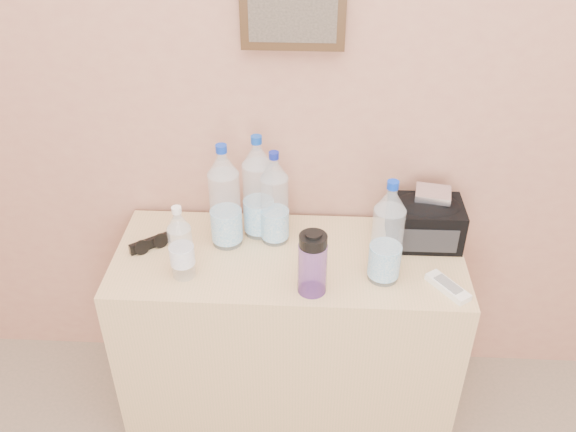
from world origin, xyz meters
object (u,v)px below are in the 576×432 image
object	(u,v)px
pet_large_a	(225,202)
foil_packet	(433,194)
dresser	(289,334)
nalgene_bottle	(313,263)
ac_remote	(448,287)
pet_large_b	(258,192)
toiletry_bag	(425,221)
pet_large_d	(387,237)
pet_large_c	(275,203)
pet_small	(181,246)
sunglasses	(150,243)

from	to	relation	value
pet_large_a	foil_packet	world-z (taller)	pet_large_a
dresser	foil_packet	size ratio (longest dim) A/B	10.22
nalgene_bottle	ac_remote	size ratio (longest dim) A/B	1.41
dresser	pet_large_b	xyz separation A→B (m)	(-0.10, 0.12, 0.50)
toiletry_bag	pet_large_d	bearing A→B (deg)	-126.78
pet_large_b	pet_large_d	bearing A→B (deg)	-28.64
pet_large_c	ac_remote	world-z (taller)	pet_large_c
pet_large_a	nalgene_bottle	size ratio (longest dim) A/B	1.72
dresser	ac_remote	bearing A→B (deg)	-16.01
pet_large_a	pet_large_d	size ratio (longest dim) A/B	1.05
pet_large_c	foil_packet	xyz separation A→B (m)	(0.50, 0.04, 0.03)
pet_large_c	nalgene_bottle	distance (m)	0.28
pet_large_d	ac_remote	distance (m)	0.24
dresser	pet_large_b	bearing A→B (deg)	129.87
pet_large_d	pet_large_c	bearing A→B (deg)	152.25
pet_large_a	pet_large_d	world-z (taller)	pet_large_a
pet_large_d	pet_small	size ratio (longest dim) A/B	1.38
pet_large_a	toiletry_bag	world-z (taller)	pet_large_a
pet_large_a	pet_large_b	xyz separation A→B (m)	(0.10, 0.06, 0.00)
pet_large_a	nalgene_bottle	bearing A→B (deg)	-38.46
dresser	pet_large_c	size ratio (longest dim) A/B	3.43
dresser	sunglasses	xyz separation A→B (m)	(-0.44, 0.02, 0.36)
pet_large_c	ac_remote	size ratio (longest dim) A/B	2.21
nalgene_bottle	foil_packet	bearing A→B (deg)	37.08
nalgene_bottle	sunglasses	distance (m)	0.56
pet_large_a	pet_large_b	bearing A→B (deg)	32.27
pet_large_c	nalgene_bottle	xyz separation A→B (m)	(0.12, -0.24, -0.04)
dresser	pet_large_d	xyz separation A→B (m)	(0.29, -0.09, 0.49)
pet_large_d	pet_large_b	bearing A→B (deg)	151.36
ac_remote	foil_packet	world-z (taller)	foil_packet
pet_large_a	pet_large_c	bearing A→B (deg)	9.24
pet_large_c	pet_large_b	bearing A→B (deg)	146.27
sunglasses	foil_packet	size ratio (longest dim) A/B	1.24
nalgene_bottle	pet_large_c	bearing A→B (deg)	116.95
pet_large_a	toiletry_bag	distance (m)	0.64
pet_large_d	nalgene_bottle	bearing A→B (deg)	-162.15
ac_remote	foil_packet	size ratio (longest dim) A/B	1.35
pet_large_b	nalgene_bottle	distance (m)	0.34
pet_small	sunglasses	distance (m)	0.20
sunglasses	foil_packet	world-z (taller)	foil_packet
ac_remote	sunglasses	bearing A→B (deg)	-135.68
pet_large_b	pet_large_d	size ratio (longest dim) A/B	1.05
pet_large_b	pet_small	bearing A→B (deg)	-131.78
sunglasses	toiletry_bag	xyz separation A→B (m)	(0.88, 0.09, 0.06)
pet_large_a	pet_small	world-z (taller)	pet_large_a
sunglasses	pet_small	bearing A→B (deg)	-79.64
foil_packet	pet_large_d	bearing A→B (deg)	-126.90
pet_small	toiletry_bag	world-z (taller)	pet_small
pet_large_b	pet_large_c	bearing A→B (deg)	-33.73
foil_packet	nalgene_bottle	bearing A→B (deg)	-142.92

